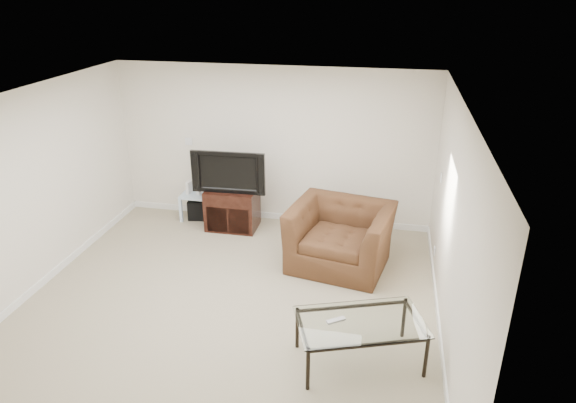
% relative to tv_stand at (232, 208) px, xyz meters
% --- Properties ---
extents(floor, '(5.00, 5.00, 0.00)m').
position_rel_tv_stand_xyz_m(floor, '(0.57, -2.05, -0.33)').
color(floor, tan).
rests_on(floor, ground).
extents(ceiling, '(5.00, 5.00, 0.00)m').
position_rel_tv_stand_xyz_m(ceiling, '(0.57, -2.05, 2.17)').
color(ceiling, white).
rests_on(ceiling, ground).
extents(wall_back, '(5.00, 0.02, 2.50)m').
position_rel_tv_stand_xyz_m(wall_back, '(0.57, 0.45, 0.92)').
color(wall_back, silver).
rests_on(wall_back, ground).
extents(wall_left, '(0.02, 5.00, 2.50)m').
position_rel_tv_stand_xyz_m(wall_left, '(-1.93, -2.05, 0.92)').
color(wall_left, silver).
rests_on(wall_left, ground).
extents(wall_right, '(0.02, 5.00, 2.50)m').
position_rel_tv_stand_xyz_m(wall_right, '(3.07, -2.05, 0.92)').
color(wall_right, silver).
rests_on(wall_right, ground).
extents(plate_back, '(0.12, 0.02, 0.12)m').
position_rel_tv_stand_xyz_m(plate_back, '(-0.83, 0.44, 0.92)').
color(plate_back, white).
rests_on(plate_back, wall_back).
extents(plate_right_switch, '(0.02, 0.09, 0.13)m').
position_rel_tv_stand_xyz_m(plate_right_switch, '(3.06, -0.45, 0.92)').
color(plate_right_switch, white).
rests_on(plate_right_switch, wall_right).
extents(plate_right_outlet, '(0.02, 0.08, 0.12)m').
position_rel_tv_stand_xyz_m(plate_right_outlet, '(3.06, -0.75, -0.03)').
color(plate_right_outlet, white).
rests_on(plate_right_outlet, wall_right).
extents(tv_stand, '(0.79, 0.55, 0.65)m').
position_rel_tv_stand_xyz_m(tv_stand, '(0.00, 0.00, 0.00)').
color(tv_stand, black).
rests_on(tv_stand, floor).
extents(dvd_player, '(0.48, 0.34, 0.07)m').
position_rel_tv_stand_xyz_m(dvd_player, '(0.00, -0.04, 0.22)').
color(dvd_player, black).
rests_on(dvd_player, tv_stand).
extents(television, '(1.06, 0.25, 0.66)m').
position_rel_tv_stand_xyz_m(television, '(0.00, -0.03, 0.65)').
color(television, black).
rests_on(television, tv_stand).
extents(side_table, '(0.46, 0.46, 0.44)m').
position_rel_tv_stand_xyz_m(side_table, '(-0.68, 0.23, -0.11)').
color(side_table, silver).
rests_on(side_table, floor).
extents(subwoofer, '(0.38, 0.38, 0.33)m').
position_rel_tv_stand_xyz_m(subwoofer, '(-0.65, 0.25, -0.17)').
color(subwoofer, black).
rests_on(subwoofer, floor).
extents(game_console, '(0.06, 0.15, 0.20)m').
position_rel_tv_stand_xyz_m(game_console, '(-0.79, 0.21, 0.22)').
color(game_console, white).
rests_on(game_console, side_table).
extents(game_case, '(0.05, 0.13, 0.17)m').
position_rel_tv_stand_xyz_m(game_case, '(-0.63, 0.21, 0.20)').
color(game_case, silver).
rests_on(game_case, side_table).
extents(recliner, '(1.46, 1.09, 1.15)m').
position_rel_tv_stand_xyz_m(recliner, '(1.79, -0.82, 0.25)').
color(recliner, '#493521').
rests_on(recliner, floor).
extents(coffee_table, '(1.44, 1.11, 0.50)m').
position_rel_tv_stand_xyz_m(coffee_table, '(2.20, -2.77, -0.08)').
color(coffee_table, black).
rests_on(coffee_table, floor).
extents(remote, '(0.20, 0.16, 0.02)m').
position_rel_tv_stand_xyz_m(remote, '(1.96, -2.82, 0.18)').
color(remote, '#B2B2B7').
rests_on(remote, coffee_table).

